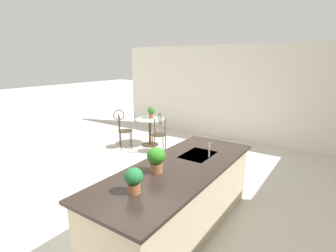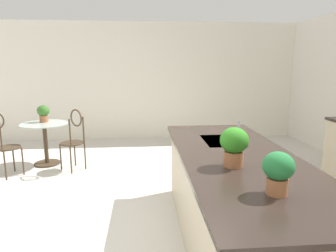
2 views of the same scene
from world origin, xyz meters
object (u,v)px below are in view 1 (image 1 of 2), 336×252
Objects in this scene: chair_near_window at (159,131)px; potted_plant_counter_near at (156,158)px; potted_plant_on_table at (152,112)px; bistro_table at (150,129)px; chair_by_island at (123,127)px; potted_plant_counter_far at (134,179)px.

potted_plant_counter_near reaches higher than chair_near_window.
potted_plant_on_table is 0.92× the size of potted_plant_counter_near.
chair_by_island reaches higher than bistro_table.
potted_plant_on_table is 4.51m from potted_plant_counter_far.
bistro_table is 2.47× the size of potted_plant_counter_near.
potted_plant_on_table is (-0.50, -0.61, 0.34)m from chair_near_window.
potted_plant_counter_far reaches higher than bistro_table.
chair_near_window is 0.86m from potted_plant_on_table.
potted_plant_counter_far is (3.68, 2.60, 0.17)m from potted_plant_on_table.
bistro_table is at bearing 142.53° from chair_by_island.
potted_plant_counter_far is 0.86× the size of potted_plant_counter_near.
potted_plant_counter_near is at bearing 50.03° from chair_by_island.
potted_plant_on_table is at bearing -144.78° from potted_plant_counter_far.
chair_near_window is 3.79m from potted_plant_counter_far.
potted_plant_on_table is at bearing -163.59° from bistro_table.
chair_near_window is at bearing -148.07° from potted_plant_counter_far.
bistro_table is at bearing -140.82° from potted_plant_counter_near.
potted_plant_counter_near is at bearing 38.40° from potted_plant_on_table.
potted_plant_counter_near reaches higher than bistro_table.
potted_plant_on_table is 4.00m from potted_plant_counter_near.
potted_plant_on_table is at bearing -141.60° from potted_plant_counter_near.
chair_near_window is at bearing 101.97° from chair_by_island.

